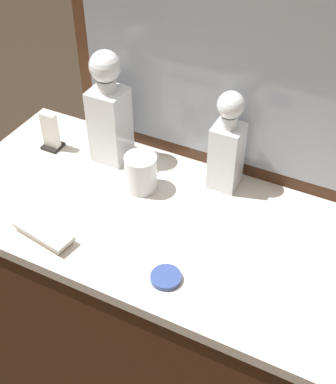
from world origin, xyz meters
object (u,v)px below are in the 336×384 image
object	(u,v)px
crystal_decanter_left	(227,150)
silver_brush_far_left	(44,233)
crystal_decanter_rear	(110,118)
napkin_holder	(51,133)
crystal_tumbler_far_left	(141,174)
porcelain_dish	(166,278)

from	to	relation	value
crystal_decanter_left	silver_brush_far_left	distance (m)	0.48
crystal_decanter_rear	napkin_holder	size ratio (longest dim) A/B	2.82
crystal_decanter_left	napkin_holder	world-z (taller)	crystal_decanter_left
crystal_decanter_rear	silver_brush_far_left	size ratio (longest dim) A/B	2.02
crystal_decanter_rear	napkin_holder	bearing A→B (deg)	-167.28
crystal_decanter_left	crystal_decanter_rear	distance (m)	0.32
silver_brush_far_left	napkin_holder	xyz separation A→B (m)	(-0.19, 0.29, 0.03)
crystal_tumbler_far_left	napkin_holder	size ratio (longest dim) A/B	0.88
porcelain_dish	napkin_holder	world-z (taller)	napkin_holder
crystal_tumbler_far_left	silver_brush_far_left	distance (m)	0.28
crystal_decanter_rear	crystal_tumbler_far_left	bearing A→B (deg)	-30.64
crystal_decanter_rear	napkin_holder	distance (m)	0.19
silver_brush_far_left	crystal_tumbler_far_left	bearing A→B (deg)	65.63
crystal_decanter_rear	porcelain_dish	bearing A→B (deg)	-44.47
crystal_decanter_rear	crystal_tumbler_far_left	xyz separation A→B (m)	(0.13, -0.08, -0.08)
porcelain_dish	crystal_decanter_rear	bearing A→B (deg)	135.53
crystal_decanter_rear	crystal_decanter_left	bearing A→B (deg)	5.15
crystal_decanter_rear	crystal_tumbler_far_left	distance (m)	0.17
crystal_tumbler_far_left	porcelain_dish	distance (m)	0.31
porcelain_dish	napkin_holder	xyz separation A→B (m)	(-0.49, 0.28, 0.04)
crystal_decanter_rear	porcelain_dish	distance (m)	0.47
crystal_tumbler_far_left	porcelain_dish	bearing A→B (deg)	-51.47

